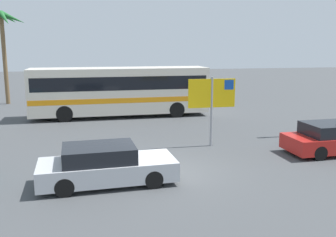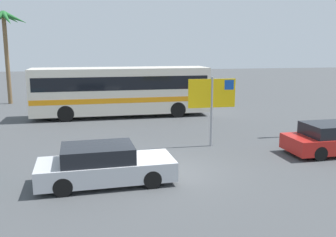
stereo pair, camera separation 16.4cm
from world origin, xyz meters
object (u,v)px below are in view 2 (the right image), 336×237
bus_front_coach (121,89)px  ferry_sign (213,96)px  car_red (336,139)px  car_silver (104,165)px

bus_front_coach → ferry_sign: 9.04m
ferry_sign → car_red: size_ratio=0.72×
ferry_sign → car_red: bearing=-24.8°
car_silver → car_red: same height
bus_front_coach → car_silver: bearing=-97.7°
ferry_sign → car_silver: 6.58m
bus_front_coach → car_silver: size_ratio=2.48×
car_silver → ferry_sign: bearing=35.2°
bus_front_coach → car_red: bus_front_coach is taller
car_silver → bus_front_coach: bearing=80.3°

